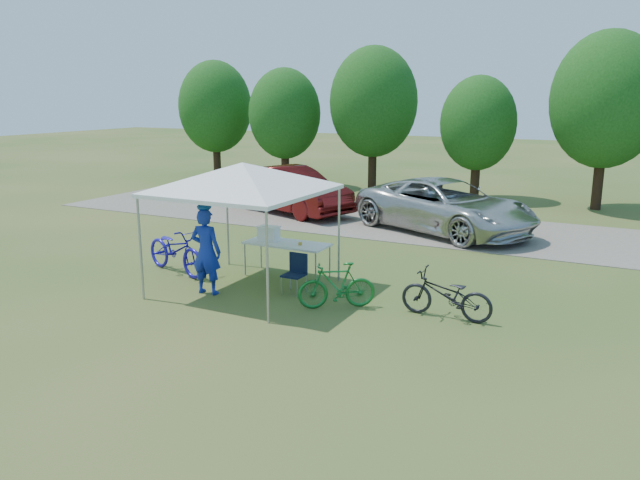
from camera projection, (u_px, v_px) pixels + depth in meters
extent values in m
plane|color=#2D5119|center=(246.00, 289.00, 13.42)|extent=(100.00, 100.00, 0.00)
cube|color=gray|center=(383.00, 222.00, 20.34)|extent=(24.00, 5.00, 0.02)
cylinder|color=#A5A5AA|center=(141.00, 249.00, 12.54)|extent=(0.05, 0.05, 2.10)
cylinder|color=#A5A5AA|center=(267.00, 268.00, 11.21)|extent=(0.05, 0.05, 2.10)
cylinder|color=#A5A5AA|center=(228.00, 223.00, 15.14)|extent=(0.05, 0.05, 2.10)
cylinder|color=#A5A5AA|center=(339.00, 235.00, 13.81)|extent=(0.05, 0.05, 2.10)
cube|color=white|center=(243.00, 191.00, 12.93)|extent=(3.15, 3.15, 0.08)
pyramid|color=white|center=(242.00, 162.00, 12.79)|extent=(4.53, 4.53, 0.55)
cylinder|color=#382314|center=(217.00, 161.00, 30.22)|extent=(0.36, 0.36, 1.89)
ellipsoid|color=#144711|center=(215.00, 107.00, 29.63)|extent=(3.46, 3.46, 4.32)
cylinder|color=#382314|center=(285.00, 167.00, 28.19)|extent=(0.36, 0.36, 1.75)
ellipsoid|color=#144711|center=(285.00, 114.00, 27.65)|extent=(3.20, 3.20, 4.00)
cylinder|color=#382314|center=(372.00, 167.00, 26.90)|extent=(0.36, 0.36, 2.03)
ellipsoid|color=#144711|center=(374.00, 102.00, 26.27)|extent=(3.71, 3.71, 4.64)
cylinder|color=#382314|center=(475.00, 179.00, 24.78)|extent=(0.36, 0.36, 1.61)
ellipsoid|color=#144711|center=(478.00, 123.00, 24.28)|extent=(2.94, 2.94, 3.68)
cylinder|color=#382314|center=(598.00, 181.00, 22.46)|extent=(0.36, 0.36, 2.10)
ellipsoid|color=#144711|center=(606.00, 100.00, 21.81)|extent=(3.84, 3.84, 4.80)
cube|color=white|center=(287.00, 244.00, 14.17)|extent=(1.95, 0.81, 0.04)
cylinder|color=#A5A5AA|center=(245.00, 259.00, 14.37)|extent=(0.04, 0.04, 0.76)
cylinder|color=#A5A5AA|center=(316.00, 269.00, 13.55)|extent=(0.04, 0.04, 0.76)
cylinder|color=#A5A5AA|center=(261.00, 253.00, 14.97)|extent=(0.04, 0.04, 0.76)
cylinder|color=#A5A5AA|center=(330.00, 262.00, 14.15)|extent=(0.04, 0.04, 0.76)
cube|color=black|center=(294.00, 275.00, 13.05)|extent=(0.43, 0.43, 0.04)
cube|color=black|center=(298.00, 263.00, 13.18)|extent=(0.43, 0.04, 0.42)
cylinder|color=#A5A5AA|center=(282.00, 286.00, 13.02)|extent=(0.02, 0.02, 0.38)
cylinder|color=#A5A5AA|center=(297.00, 288.00, 12.85)|extent=(0.02, 0.02, 0.38)
cylinder|color=#A5A5AA|center=(291.00, 281.00, 13.35)|extent=(0.02, 0.02, 0.38)
cylinder|color=#A5A5AA|center=(306.00, 284.00, 13.18)|extent=(0.02, 0.02, 0.38)
cube|color=white|center=(269.00, 234.00, 14.34)|extent=(0.45, 0.30, 0.30)
cube|color=white|center=(269.00, 227.00, 14.30)|extent=(0.47, 0.32, 0.04)
cylinder|color=gold|center=(300.00, 244.00, 13.94)|extent=(0.09, 0.09, 0.06)
imported|color=#1328A2|center=(206.00, 251.00, 12.95)|extent=(0.71, 0.51, 1.82)
imported|color=#1D13A8|center=(176.00, 250.00, 14.55)|extent=(2.23, 1.32, 1.11)
imported|color=#186D29|center=(337.00, 285.00, 12.15)|extent=(1.50, 1.23, 0.92)
imported|color=black|center=(446.00, 295.00, 11.59)|extent=(1.75, 0.64, 0.91)
imported|color=beige|center=(445.00, 206.00, 18.75)|extent=(6.29, 4.74, 1.59)
imported|color=#540E0E|center=(291.00, 190.00, 21.80)|extent=(5.15, 3.24, 1.60)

